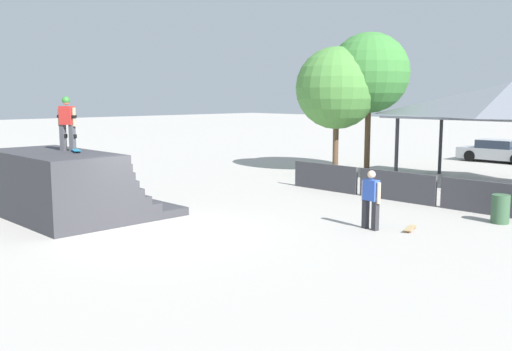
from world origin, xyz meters
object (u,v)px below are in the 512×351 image
at_px(skater_on_deck, 67,120).
at_px(bystander_walking, 371,197).
at_px(skateboard_on_deck, 76,150).
at_px(tree_beside_pavilion, 369,73).
at_px(trash_bin, 500,209).
at_px(skateboard_on_ground, 410,228).
at_px(tree_far_back, 337,88).
at_px(parked_car_silver, 498,152).

bearing_deg(skater_on_deck, bystander_walking, 8.91).
relative_size(skateboard_on_deck, tree_beside_pavilion, 0.12).
distance_m(skateboard_on_deck, trash_bin, 12.71).
relative_size(skater_on_deck, trash_bin, 1.96).
bearing_deg(bystander_walking, tree_beside_pavilion, -46.86).
xyz_separation_m(bystander_walking, tree_beside_pavilion, (-7.28, 10.24, 3.89)).
relative_size(skateboard_on_deck, skateboard_on_ground, 0.93).
xyz_separation_m(skater_on_deck, skateboard_on_deck, (0.66, -0.06, -0.90)).
height_order(skater_on_deck, trash_bin, skater_on_deck).
xyz_separation_m(bystander_walking, skateboard_on_ground, (0.86, 0.67, -0.87)).
distance_m(skateboard_on_deck, tree_far_back, 14.40).
distance_m(skater_on_deck, parked_car_silver, 24.50).
bearing_deg(skater_on_deck, tree_beside_pavilion, 63.48).
xyz_separation_m(skateboard_on_ground, parked_car_silver, (-5.37, 18.33, 0.54)).
bearing_deg(parked_car_silver, skateboard_on_ground, -74.98).
relative_size(bystander_walking, tree_beside_pavilion, 0.25).
relative_size(skater_on_deck, tree_beside_pavilion, 0.25).
relative_size(skateboard_on_ground, parked_car_silver, 0.20).
distance_m(skater_on_deck, tree_beside_pavilion, 15.52).
relative_size(skater_on_deck, skateboard_on_deck, 2.08).
relative_size(skater_on_deck, parked_car_silver, 0.39).
height_order(skateboard_on_deck, parked_car_silver, skateboard_on_deck).
bearing_deg(skateboard_on_deck, trash_bin, 63.24).
bearing_deg(tree_far_back, skateboard_on_ground, -42.29).
relative_size(tree_beside_pavilion, trash_bin, 7.98).
height_order(bystander_walking, tree_beside_pavilion, tree_beside_pavilion).
bearing_deg(bystander_walking, skateboard_on_ground, -134.38).
bearing_deg(tree_beside_pavilion, trash_bin, -35.77).
distance_m(tree_beside_pavilion, parked_car_silver, 10.12).
bearing_deg(parked_car_silver, trash_bin, -68.01).
bearing_deg(parked_car_silver, skateboard_on_deck, -97.08).
xyz_separation_m(tree_far_back, trash_bin, (10.47, -5.57, -3.67)).
height_order(skater_on_deck, skateboard_on_deck, skater_on_deck).
height_order(bystander_walking, parked_car_silver, bystander_walking).
height_order(skateboard_on_deck, skateboard_on_ground, skateboard_on_deck).
bearing_deg(skateboard_on_ground, tree_beside_pavilion, -157.95).
bearing_deg(skateboard_on_deck, parked_car_silver, 104.19).
height_order(skateboard_on_ground, tree_beside_pavilion, tree_beside_pavilion).
height_order(bystander_walking, trash_bin, bystander_walking).
bearing_deg(skater_on_deck, parked_car_silver, 57.39).
xyz_separation_m(skateboard_on_deck, bystander_walking, (6.96, 5.24, -1.17)).
height_order(skateboard_on_deck, tree_far_back, tree_far_back).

